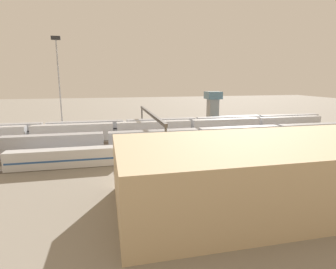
{
  "coord_description": "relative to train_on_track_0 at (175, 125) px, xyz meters",
  "views": [
    {
      "loc": [
        15.49,
        75.22,
        18.08
      ],
      "look_at": [
        -1.46,
        0.95,
        2.5
      ],
      "focal_mm": 29.12,
      "sensor_mm": 36.0,
      "label": 1
    }
  ],
  "objects": [
    {
      "name": "ground_plane",
      "position": [
        8.27,
        17.5,
        -2.08
      ],
      "size": [
        400.0,
        400.0,
        0.0
      ],
      "primitive_type": "plane",
      "color": "gray"
    },
    {
      "name": "train_on_track_5",
      "position": [
        12.05,
        25.0,
        0.54
      ],
      "size": [
        119.8,
        3.0,
        5.0
      ],
      "color": "#A8AAB2",
      "rests_on": "ground_plane"
    },
    {
      "name": "light_mast_0",
      "position": [
        38.22,
        -2.6,
        17.47
      ],
      "size": [
        2.8,
        0.7,
        31.31
      ],
      "color": "#9EA0A5",
      "rests_on": "ground_plane"
    },
    {
      "name": "track_bed_4",
      "position": [
        8.27,
        20.0,
        -2.02
      ],
      "size": [
        140.0,
        2.8,
        0.12
      ],
      "primitive_type": "cube",
      "color": "#3D3833",
      "rests_on": "ground_plane"
    },
    {
      "name": "train_on_track_0",
      "position": [
        0.0,
        0.0,
        0.0
      ],
      "size": [
        66.4,
        3.06,
        4.4
      ],
      "color": "#1E6B9E",
      "rests_on": "ground_plane"
    },
    {
      "name": "track_bed_6",
      "position": [
        8.27,
        30.0,
        -2.02
      ],
      "size": [
        140.0,
        2.8,
        0.12
      ],
      "primitive_type": "cube",
      "color": "#4C443D",
      "rests_on": "ground_plane"
    },
    {
      "name": "signal_gantry",
      "position": [
        11.55,
        17.5,
        5.65
      ],
      "size": [
        0.7,
        40.0,
        8.8
      ],
      "color": "#4C4742",
      "rests_on": "ground_plane"
    },
    {
      "name": "train_on_track_1",
      "position": [
        6.0,
        5.0,
        0.53
      ],
      "size": [
        119.8,
        3.06,
        5.0
      ],
      "color": "#A8AAB2",
      "rests_on": "ground_plane"
    },
    {
      "name": "maintenance_shed",
      "position": [
        -3.31,
        58.9,
        2.59
      ],
      "size": [
        52.48,
        19.98,
        9.34
      ],
      "primitive_type": "cube",
      "color": "tan",
      "rests_on": "ground_plane"
    },
    {
      "name": "track_bed_2",
      "position": [
        8.27,
        10.0,
        -2.02
      ],
      "size": [
        140.0,
        2.8,
        0.12
      ],
      "primitive_type": "cube",
      "color": "#3D3833",
      "rests_on": "ground_plane"
    },
    {
      "name": "track_bed_5",
      "position": [
        8.27,
        25.0,
        -2.02
      ],
      "size": [
        140.0,
        2.8,
        0.12
      ],
      "primitive_type": "cube",
      "color": "#4C443D",
      "rests_on": "ground_plane"
    },
    {
      "name": "track_bed_3",
      "position": [
        8.27,
        15.0,
        -2.02
      ],
      "size": [
        140.0,
        2.8,
        0.12
      ],
      "primitive_type": "cube",
      "color": "#4C443D",
      "rests_on": "ground_plane"
    },
    {
      "name": "track_bed_0",
      "position": [
        8.27,
        -0.0,
        -2.02
      ],
      "size": [
        140.0,
        2.8,
        0.12
      ],
      "primitive_type": "cube",
      "color": "#3D3833",
      "rests_on": "ground_plane"
    },
    {
      "name": "track_bed_7",
      "position": [
        8.27,
        35.0,
        -2.02
      ],
      "size": [
        140.0,
        2.8,
        0.12
      ],
      "primitive_type": "cube",
      "color": "#4C443D",
      "rests_on": "ground_plane"
    },
    {
      "name": "track_bed_1",
      "position": [
        8.27,
        5.0,
        -2.02
      ],
      "size": [
        140.0,
        2.8,
        0.12
      ],
      "primitive_type": "cube",
      "color": "#4C443D",
      "rests_on": "ground_plane"
    },
    {
      "name": "control_tower",
      "position": [
        -19.38,
        -12.94,
        5.55
      ],
      "size": [
        6.0,
        6.0,
        13.02
      ],
      "color": "gray",
      "rests_on": "ground_plane"
    },
    {
      "name": "train_on_track_2",
      "position": [
        9.32,
        10.0,
        0.54
      ],
      "size": [
        119.8,
        3.0,
        5.0
      ],
      "color": "silver",
      "rests_on": "ground_plane"
    },
    {
      "name": "train_on_track_7",
      "position": [
        20.35,
        35.0,
        -0.08
      ],
      "size": [
        47.2,
        3.06,
        3.8
      ],
      "color": "silver",
      "rests_on": "ground_plane"
    }
  ]
}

